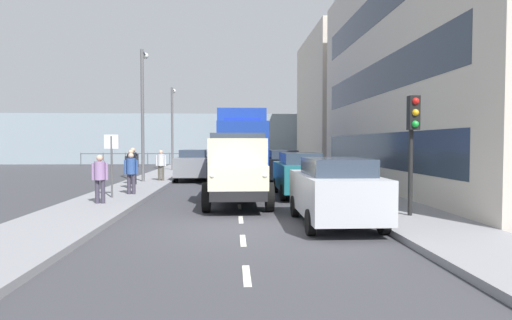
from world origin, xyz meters
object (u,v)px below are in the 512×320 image
pedestrian_couple_a (131,166)px  car_silver_kerbside_near (335,190)px  car_black_kerbside_2 (282,166)px  pedestrian_with_bag (161,163)px  pedestrian_by_lamp (131,170)px  lorry_cargo_blue (241,143)px  street_sign (112,155)px  car_teal_kerbside_1 (299,174)px  pedestrian_couple_b (100,175)px  traffic_light_near (413,129)px  lamp_post_promenade (143,103)px  car_grey_oppositeside_0 (194,164)px  lamp_post_far (173,120)px  truck_vintage_cream (238,171)px  pedestrian_strolling (133,163)px

pedestrian_couple_a → car_silver_kerbside_near: bearing=131.7°
car_black_kerbside_2 → pedestrian_with_bag: 6.34m
pedestrian_by_lamp → lorry_cargo_blue: bearing=-121.7°
pedestrian_by_lamp → street_sign: 1.27m
car_teal_kerbside_1 → pedestrian_couple_b: 7.39m
car_black_kerbside_2 → traffic_light_near: 11.66m
car_silver_kerbside_near → pedestrian_couple_a: bearing=-48.3°
car_silver_kerbside_near → lamp_post_promenade: lamp_post_promenade is taller
car_grey_oppositeside_0 → pedestrian_couple_a: (2.17, 5.83, 0.23)m
car_teal_kerbside_1 → lamp_post_far: bearing=-65.0°
truck_vintage_cream → lorry_cargo_blue: 9.29m
pedestrian_with_bag → street_sign: bearing=85.1°
pedestrian_by_lamp → traffic_light_near: 10.30m
pedestrian_couple_b → lamp_post_far: 17.81m
lorry_cargo_blue → lamp_post_promenade: size_ratio=1.23×
truck_vintage_cream → street_sign: size_ratio=2.51×
pedestrian_couple_b → car_grey_oppositeside_0: bearing=-101.6°
car_silver_kerbside_near → car_teal_kerbside_1: (-0.00, -5.91, -0.00)m
car_teal_kerbside_1 → car_black_kerbside_2: size_ratio=1.11×
street_sign → car_teal_kerbside_1: bearing=-170.5°
truck_vintage_cream → lamp_post_promenade: 9.61m
pedestrian_couple_a → traffic_light_near: traffic_light_near is taller
pedestrian_strolling → lamp_post_promenade: (-0.15, -1.72, 2.94)m
pedestrian_couple_b → pedestrian_strolling: size_ratio=0.91×
car_black_kerbside_2 → car_grey_oppositeside_0: size_ratio=0.84×
pedestrian_couple_a → street_sign: (-0.02, 3.04, 0.56)m
car_grey_oppositeside_0 → pedestrian_by_lamp: same height
pedestrian_couple_a → pedestrian_strolling: pedestrian_strolling is taller
pedestrian_couple_a → traffic_light_near: bearing=140.9°
pedestrian_couple_a → lamp_post_promenade: lamp_post_promenade is taller
pedestrian_strolling → pedestrian_couple_b: bearing=93.6°
lorry_cargo_blue → pedestrian_by_lamp: size_ratio=5.23×
pedestrian_with_bag → lamp_post_far: bearing=-85.9°
pedestrian_with_bag → lamp_post_far: lamp_post_far is taller
pedestrian_strolling → lamp_post_promenade: 3.41m
traffic_light_near → lamp_post_far: size_ratio=0.54×
lorry_cargo_blue → car_silver_kerbside_near: 13.03m
pedestrian_with_bag → pedestrian_couple_a: bearing=81.1°
pedestrian_couple_a → traffic_light_near: size_ratio=0.52×
pedestrian_strolling → street_sign: (-0.38, 4.93, 0.52)m
car_grey_oppositeside_0 → lamp_post_promenade: (2.38, 2.21, 3.21)m
car_black_kerbside_2 → pedestrian_couple_a: 7.98m
street_sign → pedestrian_with_bag: bearing=-94.9°
lorry_cargo_blue → pedestrian_strolling: (5.16, 3.11, -0.91)m
pedestrian_couple_a → traffic_light_near: (-9.12, 7.42, 1.35)m
truck_vintage_cream → traffic_light_near: bearing=145.4°
car_grey_oppositeside_0 → pedestrian_strolling: size_ratio=2.65×
pedestrian_couple_a → lamp_post_promenade: 4.69m
street_sign → traffic_light_near: bearing=154.3°
lorry_cargo_blue → pedestrian_with_bag: size_ratio=5.20×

